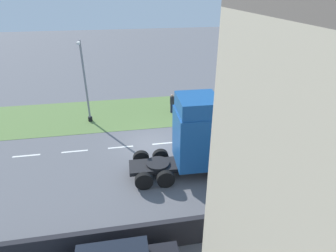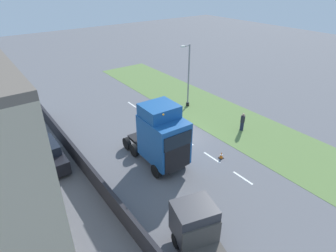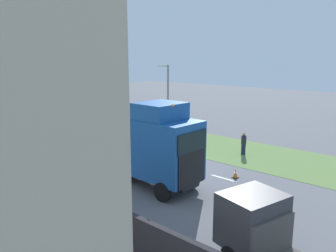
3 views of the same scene
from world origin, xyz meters
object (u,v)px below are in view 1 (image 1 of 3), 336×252
object	(u,v)px
lorry_cab	(201,136)
pedestrian	(172,104)
lamp_post	(86,87)
traffic_cone_lead	(211,132)

from	to	relation	value
lorry_cab	pedestrian	size ratio (longest dim) A/B	3.63
lorry_cab	lamp_post	world-z (taller)	lamp_post
lamp_post	traffic_cone_lead	xyz separation A→B (m)	(4.24, 9.34, -2.81)
lorry_cab	lamp_post	distance (m)	11.17
lamp_post	pedestrian	world-z (taller)	lamp_post
lorry_cab	lamp_post	xyz separation A→B (m)	(-8.53, -7.18, 0.61)
lorry_cab	traffic_cone_lead	size ratio (longest dim) A/B	10.98
traffic_cone_lead	lamp_post	bearing A→B (deg)	-114.40
pedestrian	traffic_cone_lead	distance (m)	5.34
lorry_cab	traffic_cone_lead	xyz separation A→B (m)	(-4.30, 2.15, -2.20)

